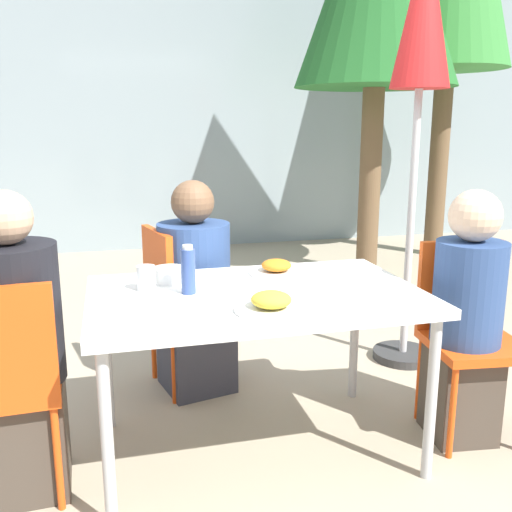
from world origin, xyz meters
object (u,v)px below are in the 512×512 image
person_right (466,322)px  chair_far (177,296)px  chair_right (467,322)px  chair_left (2,376)px  person_left (18,356)px  drinking_cup (146,278)px  salad_bowl (170,275)px  person_far (195,295)px  bottle (188,270)px  closed_umbrella (422,40)px

person_right → chair_far: size_ratio=1.29×
chair_right → chair_far: size_ratio=1.00×
chair_left → person_left: size_ratio=0.75×
chair_left → chair_right: (1.97, 0.08, 0.00)m
chair_far → drinking_cup: size_ratio=8.48×
person_left → salad_bowl: size_ratio=8.28×
person_left → person_far: size_ratio=1.04×
chair_right → chair_far: (-1.24, 0.75, 0.00)m
bottle → salad_bowl: bottle is taller
closed_umbrella → salad_bowl: size_ratio=17.07×
drinking_cup → chair_right: bearing=-6.9°
chair_far → bottle: size_ratio=4.35×
drinking_cup → chair_left: bearing=-154.8°
chair_right → drinking_cup: 1.46m
chair_far → salad_bowl: 0.54m
salad_bowl → person_right: bearing=-15.6°
chair_right → closed_umbrella: 1.56m
person_right → person_far: person_right is taller
chair_left → person_far: size_ratio=0.78×
person_left → salad_bowl: person_left is taller
chair_far → chair_left: bearing=-54.3°
bottle → drinking_cup: 0.19m
drinking_cup → salad_bowl: bearing=44.8°
chair_left → chair_right: 1.97m
person_left → closed_umbrella: 2.56m
chair_right → salad_bowl: bearing=-4.9°
person_left → person_far: 1.06m
bottle → salad_bowl: (-0.06, 0.20, -0.06)m
drinking_cup → salad_bowl: (0.11, 0.11, -0.02)m
person_right → drinking_cup: 1.41m
closed_umbrella → person_left: bearing=-159.0°
chair_left → person_left: 0.10m
closed_umbrella → salad_bowl: bearing=-160.6°
chair_left → person_right: size_ratio=0.77×
person_far → salad_bowl: person_far is taller
chair_left → salad_bowl: bearing=26.6°
closed_umbrella → drinking_cup: size_ratio=23.46×
chair_far → salad_bowl: (-0.08, -0.47, 0.24)m
person_left → bottle: size_ratio=5.83×
person_right → chair_far: bearing=-28.0°
person_far → salad_bowl: 0.53m
chair_right → bottle: bearing=3.3°
person_right → person_far: (-1.09, 0.79, -0.03)m
chair_right → person_right: person_right is taller
bottle → chair_left: bearing=-166.9°
chair_far → person_far: person_far is taller
chair_left → chair_far: same height
closed_umbrella → drinking_cup: 1.99m
chair_left → bottle: bottle is taller
person_right → drinking_cup: person_right is taller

